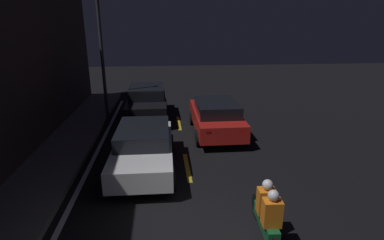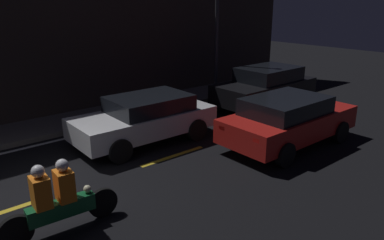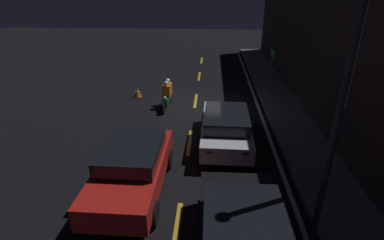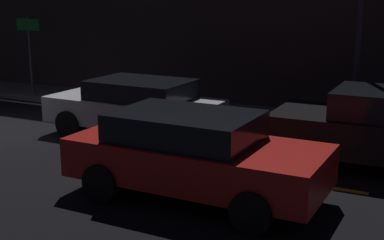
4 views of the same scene
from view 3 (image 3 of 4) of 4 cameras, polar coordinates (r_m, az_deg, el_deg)
The scene contains 15 objects.
ground_plane at distance 14.64m, azimuth 0.50°, elevation 2.33°, with size 56.00×56.00×0.00m, color black.
raised_curb at distance 15.02m, azimuth 17.04°, elevation 2.12°, with size 28.00×1.83×0.16m.
building_front at distance 14.45m, azimuth 22.99°, elevation 14.59°, with size 28.00×0.30×7.00m.
lane_dash_a at distance 24.19m, azimuth 1.84°, elevation 11.29°, with size 2.00×0.14×0.01m.
lane_dash_b at distance 19.84m, azimuth 1.39°, elevation 8.33°, with size 2.00×0.14×0.01m.
lane_dash_c at distance 15.57m, azimuth 0.71°, elevation 3.73°, with size 2.00×0.14×0.01m.
lane_dash_d at distance 11.48m, azimuth -0.47°, elevation -4.24°, with size 2.00×0.14×0.01m.
lane_dash_e at distance 7.86m, azimuth -2.95°, elevation -20.19°, with size 2.00×0.14×0.01m.
lane_solid_kerb at distance 14.82m, azimuth 12.63°, elevation 2.00°, with size 25.20×0.14×0.01m.
sedan_white at distance 11.10m, azimuth 6.46°, elevation -1.25°, with size 4.07×1.93×1.35m.
taxi_red at distance 8.82m, azimuth -11.35°, elevation -8.77°, with size 4.17×1.94×1.41m.
motorcycle at distance 14.62m, azimuth -4.74°, elevation 4.89°, with size 2.11×0.40×1.36m.
traffic_cone_near at distance 16.23m, azimuth -10.32°, elevation 5.15°, with size 0.51×0.51×0.53m.
shop_sign at distance 16.30m, azimuth 15.02°, elevation 10.64°, with size 0.90×0.08×2.40m.
street_lamp at distance 6.39m, azimuth 26.22°, elevation 0.87°, with size 0.28×0.28×5.76m.
Camera 3 is at (13.54, 0.73, 5.53)m, focal length 28.00 mm.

